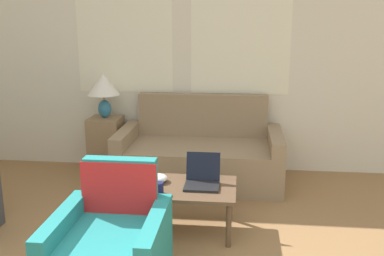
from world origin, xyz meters
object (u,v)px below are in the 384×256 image
coffee_table (182,191)px  snack_bowl (158,178)px  cup_white (158,188)px  cup_navy (147,173)px  table_lamp (104,87)px  armchair (112,252)px  cup_yellow (144,182)px  couch (200,157)px  laptop (202,178)px

coffee_table → snack_bowl: size_ratio=5.31×
coffee_table → cup_white: size_ratio=9.53×
coffee_table → cup_navy: (-0.33, 0.18, 0.08)m
table_lamp → coffee_table: bearing=-52.4°
armchair → table_lamp: bearing=107.4°
cup_yellow → cup_navy: bearing=94.7°
cup_yellow → cup_white: cup_yellow is taller
coffee_table → snack_bowl: snack_bowl is taller
table_lamp → cup_navy: 1.50m
cup_white → coffee_table: bearing=46.5°
armchair → cup_yellow: size_ratio=8.46×
cup_navy → table_lamp: bearing=121.4°
couch → cup_white: (-0.21, -1.38, 0.17)m
table_lamp → laptop: 1.88m
snack_bowl → laptop: bearing=-4.7°
cup_white → snack_bowl: size_ratio=0.56×
coffee_table → laptop: size_ratio=2.93×
cup_navy → cup_yellow: size_ratio=0.80×
couch → coffee_table: 1.20m
armchair → cup_yellow: (0.04, 0.82, 0.18)m
table_lamp → cup_yellow: 1.71m
coffee_table → laptop: 0.20m
cup_navy → armchair: bearing=-91.3°
couch → coffee_table: (-0.04, -1.20, 0.08)m
armchair → coffee_table: armchair is taller
cup_yellow → table_lamp: bearing=117.6°
laptop → armchair: bearing=-119.4°
table_lamp → cup_navy: size_ratio=6.46×
coffee_table → snack_bowl: (-0.22, 0.08, 0.08)m
coffee_table → cup_yellow: (-0.31, -0.06, 0.09)m
cup_white → armchair: bearing=-105.1°
laptop → snack_bowl: (-0.38, 0.03, -0.02)m
laptop → cup_white: 0.40m
armchair → snack_bowl: armchair is taller
cup_navy → cup_yellow: 0.24m
armchair → cup_navy: size_ratio=10.55×
cup_yellow → cup_white: bearing=-40.5°
couch → cup_navy: 1.09m
armchair → cup_white: size_ratio=8.74×
laptop → cup_yellow: 0.48m
table_lamp → snack_bowl: (0.84, -1.30, -0.56)m
table_lamp → cup_yellow: (0.75, -1.43, -0.54)m
armchair → snack_bowl: size_ratio=4.87×
laptop → cup_navy: 0.51m
cup_white → cup_navy: bearing=114.2°
coffee_table → couch: bearing=88.1°
table_lamp → armchair: bearing=-72.6°
table_lamp → cup_yellow: table_lamp is taller
cup_navy → cup_yellow: cup_yellow is taller
cup_yellow → snack_bowl: 0.16m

